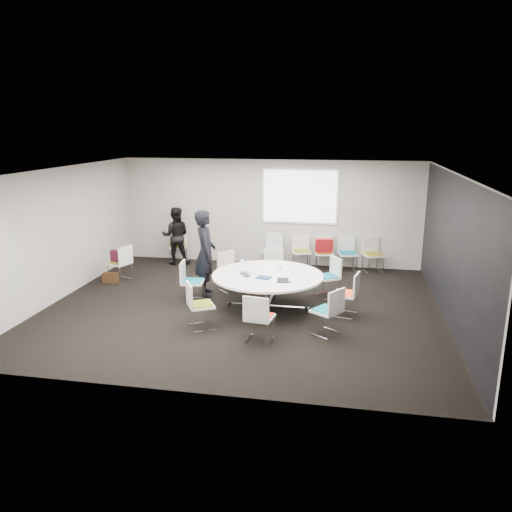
% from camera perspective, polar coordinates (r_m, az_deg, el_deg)
% --- Properties ---
extents(room_shell, '(8.08, 7.08, 2.88)m').
position_cam_1_polar(room_shell, '(9.99, -1.01, 1.68)').
color(room_shell, black).
rests_on(room_shell, ground).
extents(conference_table, '(2.25, 2.25, 0.73)m').
position_cam_1_polar(conference_table, '(10.15, 1.33, -3.13)').
color(conference_table, silver).
rests_on(conference_table, ground).
extents(projection_screen, '(1.90, 0.03, 1.35)m').
position_cam_1_polar(projection_screen, '(13.18, 5.03, 6.77)').
color(projection_screen, white).
rests_on(projection_screen, room_shell).
extents(chair_ring_a, '(0.54, 0.55, 0.88)m').
position_cam_1_polar(chair_ring_a, '(10.02, 10.21, -5.23)').
color(chair_ring_a, silver).
rests_on(chair_ring_a, ground).
extents(chair_ring_b, '(0.62, 0.63, 0.88)m').
position_cam_1_polar(chair_ring_b, '(11.05, 8.16, -3.24)').
color(chair_ring_b, silver).
rests_on(chair_ring_b, ground).
extents(chair_ring_c, '(0.57, 0.56, 0.88)m').
position_cam_1_polar(chair_ring_c, '(11.61, 2.15, -2.22)').
color(chair_ring_c, silver).
rests_on(chair_ring_c, ground).
extents(chair_ring_d, '(0.64, 0.64, 0.88)m').
position_cam_1_polar(chair_ring_d, '(11.34, -2.93, -2.63)').
color(chair_ring_d, silver).
rests_on(chair_ring_d, ground).
extents(chair_ring_e, '(0.50, 0.51, 0.88)m').
position_cam_1_polar(chair_ring_e, '(10.70, -7.29, -3.81)').
color(chair_ring_e, silver).
rests_on(chair_ring_e, ground).
extents(chair_ring_f, '(0.62, 0.62, 0.88)m').
position_cam_1_polar(chair_ring_f, '(9.33, -6.37, -6.59)').
color(chair_ring_f, silver).
rests_on(chair_ring_f, ground).
extents(chair_ring_g, '(0.52, 0.51, 0.88)m').
position_cam_1_polar(chair_ring_g, '(8.71, 0.39, -8.09)').
color(chair_ring_g, silver).
rests_on(chair_ring_g, ground).
extents(chair_ring_h, '(0.63, 0.63, 0.88)m').
position_cam_1_polar(chair_ring_h, '(9.09, 8.08, -7.24)').
color(chair_ring_h, silver).
rests_on(chair_ring_h, ground).
extents(chair_back_a, '(0.52, 0.51, 0.88)m').
position_cam_1_polar(chair_back_a, '(13.23, 1.84, -0.10)').
color(chair_back_a, silver).
rests_on(chair_back_a, ground).
extents(chair_back_b, '(0.55, 0.54, 0.88)m').
position_cam_1_polar(chair_back_b, '(13.17, 5.19, -0.22)').
color(chair_back_b, silver).
rests_on(chair_back_b, ground).
extents(chair_back_c, '(0.50, 0.49, 0.88)m').
position_cam_1_polar(chair_back_c, '(13.11, 7.78, -0.37)').
color(chair_back_c, silver).
rests_on(chair_back_c, ground).
extents(chair_back_d, '(0.55, 0.54, 0.88)m').
position_cam_1_polar(chair_back_d, '(13.14, 10.39, -0.45)').
color(chair_back_d, silver).
rests_on(chair_back_d, ground).
extents(chair_back_e, '(0.59, 0.59, 0.88)m').
position_cam_1_polar(chair_back_e, '(13.16, 13.20, -0.57)').
color(chair_back_e, silver).
rests_on(chair_back_e, ground).
extents(chair_spare_left, '(0.57, 0.58, 0.88)m').
position_cam_1_polar(chair_spare_left, '(12.47, -15.22, -1.54)').
color(chair_spare_left, silver).
rests_on(chair_spare_left, ground).
extents(chair_person_back, '(0.54, 0.53, 0.88)m').
position_cam_1_polar(chair_person_back, '(13.87, -8.86, 0.42)').
color(chair_person_back, silver).
rests_on(chair_person_back, ground).
extents(person_main, '(0.66, 0.81, 1.91)m').
position_cam_1_polar(person_main, '(10.93, -5.81, 0.33)').
color(person_main, black).
rests_on(person_main, ground).
extents(person_back, '(0.87, 0.75, 1.55)m').
position_cam_1_polar(person_back, '(13.60, -9.16, 2.30)').
color(person_back, black).
rests_on(person_back, ground).
extents(laptop, '(0.36, 0.40, 0.03)m').
position_cam_1_polar(laptop, '(10.07, -1.01, -2.08)').
color(laptop, '#333338').
rests_on(laptop, conference_table).
extents(laptop_lid, '(0.18, 0.26, 0.22)m').
position_cam_1_polar(laptop_lid, '(10.22, -1.38, -1.14)').
color(laptop_lid, silver).
rests_on(laptop_lid, conference_table).
extents(notebook_black, '(0.25, 0.32, 0.02)m').
position_cam_1_polar(notebook_black, '(9.70, 3.07, -2.78)').
color(notebook_black, black).
rests_on(notebook_black, conference_table).
extents(tablet_folio, '(0.30, 0.26, 0.03)m').
position_cam_1_polar(tablet_folio, '(9.84, 0.89, -2.48)').
color(tablet_folio, navy).
rests_on(tablet_folio, conference_table).
extents(papers_right, '(0.36, 0.36, 0.00)m').
position_cam_1_polar(papers_right, '(10.34, 4.76, -1.74)').
color(papers_right, silver).
rests_on(papers_right, conference_table).
extents(papers_front, '(0.30, 0.21, 0.00)m').
position_cam_1_polar(papers_front, '(9.83, 5.19, -2.63)').
color(papers_front, silver).
rests_on(papers_front, conference_table).
extents(cup, '(0.08, 0.08, 0.09)m').
position_cam_1_polar(cup, '(10.47, 2.72, -1.26)').
color(cup, white).
rests_on(cup, conference_table).
extents(phone, '(0.14, 0.08, 0.01)m').
position_cam_1_polar(phone, '(9.60, 3.61, -3.01)').
color(phone, black).
rests_on(phone, conference_table).
extents(maroon_bag, '(0.41, 0.18, 0.28)m').
position_cam_1_polar(maroon_bag, '(12.39, -15.38, 0.00)').
color(maroon_bag, '#4A132A').
rests_on(maroon_bag, chair_spare_left).
extents(brown_bag, '(0.37, 0.19, 0.24)m').
position_cam_1_polar(brown_bag, '(12.45, -16.28, -2.40)').
color(brown_bag, '#3A2312').
rests_on(brown_bag, ground).
extents(red_jacket, '(0.46, 0.22, 0.36)m').
position_cam_1_polar(red_jacket, '(12.79, 7.80, 1.21)').
color(red_jacket, '#A51419').
rests_on(red_jacket, chair_back_c).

